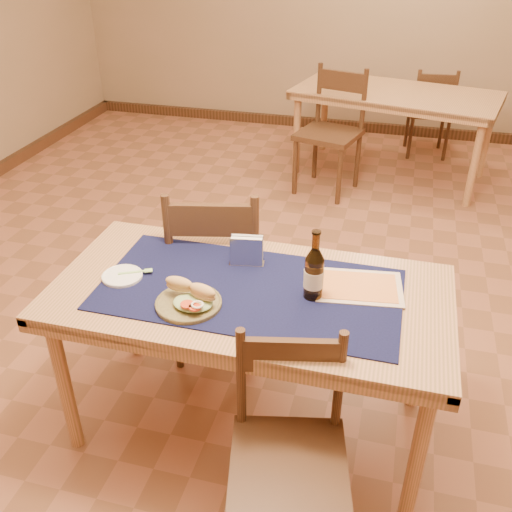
% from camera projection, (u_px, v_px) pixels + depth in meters
% --- Properties ---
extents(room, '(6.04, 7.04, 2.84)m').
position_uv_depth(room, '(295.00, 77.00, 2.61)').
color(room, '#9C5F44').
rests_on(room, ground).
extents(main_table, '(1.60, 0.80, 0.75)m').
position_uv_depth(main_table, '(250.00, 306.00, 2.33)').
color(main_table, tan).
rests_on(main_table, ground).
extents(placemat, '(1.20, 0.60, 0.01)m').
position_uv_depth(placemat, '(250.00, 289.00, 2.29)').
color(placemat, '#10143D').
rests_on(placemat, main_table).
extents(baseboard, '(6.00, 7.00, 0.10)m').
position_uv_depth(baseboard, '(287.00, 313.00, 3.31)').
color(baseboard, '#4A2B1A').
rests_on(baseboard, ground).
extents(back_table, '(1.81, 1.17, 0.75)m').
position_uv_depth(back_table, '(396.00, 101.00, 4.83)').
color(back_table, tan).
rests_on(back_table, ground).
extents(chair_main_far, '(0.55, 0.55, 0.99)m').
position_uv_depth(chair_main_far, '(217.00, 268.00, 2.86)').
color(chair_main_far, '#4A2B1A').
rests_on(chair_main_far, ground).
extents(chair_main_near, '(0.48, 0.48, 0.87)m').
position_uv_depth(chair_main_near, '(289.00, 451.00, 1.97)').
color(chair_main_near, '#4A2B1A').
rests_on(chair_main_near, ground).
extents(chair_back_near, '(0.56, 0.56, 1.00)m').
position_uv_depth(chair_back_near, '(331.00, 130.00, 4.65)').
color(chair_back_near, '#4A2B1A').
rests_on(chair_back_near, ground).
extents(chair_back_far, '(0.43, 0.43, 0.84)m').
position_uv_depth(chair_back_far, '(430.00, 111.00, 5.37)').
color(chair_back_far, '#4A2B1A').
rests_on(chair_back_far, ground).
extents(sandwich_plate, '(0.26, 0.26, 0.10)m').
position_uv_depth(sandwich_plate, '(190.00, 300.00, 2.18)').
color(sandwich_plate, olive).
rests_on(sandwich_plate, placemat).
extents(side_plate, '(0.17, 0.17, 0.01)m').
position_uv_depth(side_plate, '(122.00, 276.00, 2.35)').
color(side_plate, white).
rests_on(side_plate, placemat).
extents(fork, '(0.13, 0.08, 0.00)m').
position_uv_depth(fork, '(138.00, 272.00, 2.37)').
color(fork, '#A7E67E').
rests_on(fork, side_plate).
extents(beer_bottle, '(0.08, 0.08, 0.29)m').
position_uv_depth(beer_bottle, '(314.00, 273.00, 2.18)').
color(beer_bottle, '#4C2D0D').
rests_on(beer_bottle, placemat).
extents(napkin_holder, '(0.15, 0.08, 0.13)m').
position_uv_depth(napkin_holder, '(247.00, 251.00, 2.41)').
color(napkin_holder, silver).
rests_on(napkin_holder, placemat).
extents(menu_card, '(0.37, 0.29, 0.01)m').
position_uv_depth(menu_card, '(359.00, 287.00, 2.29)').
color(menu_card, beige).
rests_on(menu_card, placemat).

